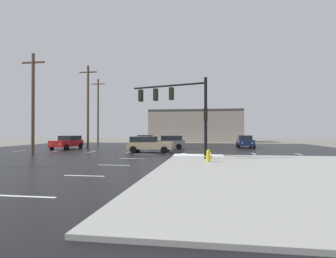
% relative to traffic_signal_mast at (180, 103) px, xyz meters
% --- Properties ---
extents(ground_plane, '(120.00, 120.00, 0.00)m').
position_rel_traffic_signal_mast_xyz_m(ground_plane, '(-3.66, 5.77, -4.24)').
color(ground_plane, slate).
extents(road_asphalt, '(44.00, 44.00, 0.02)m').
position_rel_traffic_signal_mast_xyz_m(road_asphalt, '(-3.66, 5.77, -4.23)').
color(road_asphalt, black).
rests_on(road_asphalt, ground_plane).
extents(snow_strip_curbside, '(4.00, 1.60, 0.06)m').
position_rel_traffic_signal_mast_xyz_m(snow_strip_curbside, '(1.34, 1.77, -4.07)').
color(snow_strip_curbside, white).
rests_on(snow_strip_curbside, sidewalk_corner).
extents(lane_markings, '(36.15, 36.15, 0.01)m').
position_rel_traffic_signal_mast_xyz_m(lane_markings, '(-2.45, 4.39, -4.21)').
color(lane_markings, silver).
rests_on(lane_markings, road_asphalt).
extents(traffic_signal_mast, '(5.95, 1.94, 5.89)m').
position_rel_traffic_signal_mast_xyz_m(traffic_signal_mast, '(0.00, 0.00, 0.00)').
color(traffic_signal_mast, black).
rests_on(traffic_signal_mast, sidewalk_corner).
extents(fire_hydrant, '(0.48, 0.26, 0.79)m').
position_rel_traffic_signal_mast_xyz_m(fire_hydrant, '(2.12, -2.66, -3.70)').
color(fire_hydrant, gold).
rests_on(fire_hydrant, sidewalk_corner).
extents(strip_building_background, '(18.55, 8.00, 6.49)m').
position_rel_traffic_signal_mast_xyz_m(strip_building_background, '(-0.28, 35.69, -0.99)').
color(strip_building_background, gray).
rests_on(strip_building_background, ground_plane).
extents(sedan_grey, '(4.65, 2.32, 1.58)m').
position_rel_traffic_signal_mast_xyz_m(sedan_grey, '(-2.64, 11.73, -3.38)').
color(sedan_grey, slate).
rests_on(sedan_grey, road_asphalt).
extents(sedan_blue, '(2.15, 4.59, 1.58)m').
position_rel_traffic_signal_mast_xyz_m(sedan_blue, '(-6.77, 16.88, -3.38)').
color(sedan_blue, navy).
rests_on(sedan_blue, road_asphalt).
extents(sedan_red, '(2.25, 4.62, 1.58)m').
position_rel_traffic_signal_mast_xyz_m(sedan_red, '(-14.42, 9.67, -3.38)').
color(sedan_red, '#B21919').
rests_on(sedan_red, road_asphalt).
extents(sedan_tan, '(4.55, 2.04, 1.58)m').
position_rel_traffic_signal_mast_xyz_m(sedan_tan, '(-3.73, 5.99, -3.38)').
color(sedan_tan, tan).
rests_on(sedan_tan, road_asphalt).
extents(sedan_navy, '(2.11, 4.58, 1.58)m').
position_rel_traffic_signal_mast_xyz_m(sedan_navy, '(6.94, 15.69, -3.38)').
color(sedan_navy, '#141E47').
rests_on(sedan_navy, road_asphalt).
extents(utility_pole_mid, '(2.20, 0.28, 9.10)m').
position_rel_traffic_signal_mast_xyz_m(utility_pole_mid, '(-13.40, 1.80, 0.53)').
color(utility_pole_mid, brown).
rests_on(utility_pole_mid, ground_plane).
extents(utility_pole_far, '(2.20, 0.28, 10.22)m').
position_rel_traffic_signal_mast_xyz_m(utility_pole_far, '(-12.49, 10.97, 1.10)').
color(utility_pole_far, brown).
rests_on(utility_pole_far, ground_plane).
extents(utility_pole_distant, '(2.20, 0.28, 10.61)m').
position_rel_traffic_signal_mast_xyz_m(utility_pole_distant, '(-15.41, 20.88, 1.29)').
color(utility_pole_distant, brown).
rests_on(utility_pole_distant, ground_plane).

